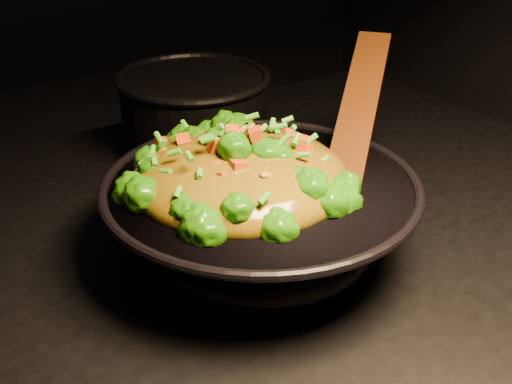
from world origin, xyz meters
TOP-DOWN VIEW (x-y plane):
  - wok at (-0.02, -0.05)m, footprint 0.45×0.45m
  - stir_fry at (-0.03, -0.03)m, footprint 0.31×0.31m
  - spatula at (0.15, -0.02)m, footprint 0.25×0.22m
  - back_pot at (0.07, 0.26)m, footprint 0.30×0.30m

SIDE VIEW (x-z plane):
  - wok at x=-0.02m, z-range 0.90..1.00m
  - back_pot at x=0.07m, z-range 0.90..1.03m
  - stir_fry at x=-0.03m, z-range 1.00..1.09m
  - spatula at x=0.15m, z-range 0.99..1.11m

